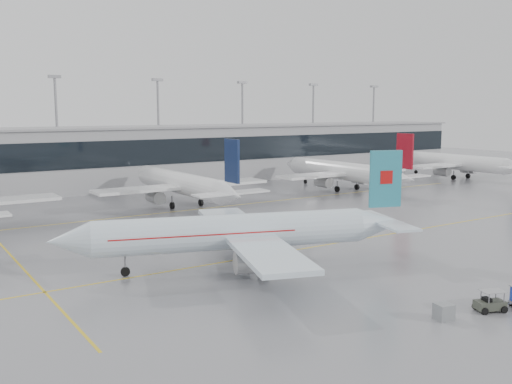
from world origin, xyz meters
TOP-DOWN VIEW (x-y plane):
  - ground at (0.00, 0.00)m, footprint 320.00×320.00m
  - taxi_line_main at (0.00, 0.00)m, footprint 120.00×0.25m
  - taxi_line_north at (0.00, 30.00)m, footprint 120.00×0.25m
  - taxi_line_cross at (-30.00, 15.00)m, footprint 0.25×60.00m
  - terminal at (0.00, 62.00)m, footprint 180.00×15.00m
  - terminal_glass at (0.00, 54.45)m, footprint 180.00×0.20m
  - terminal_roof at (0.00, 62.00)m, footprint 182.00×16.00m
  - light_masts at (0.00, 68.00)m, footprint 156.40×1.00m
  - air_canada_jet at (-11.23, -2.94)m, footprint 35.86×29.27m
  - parked_jet_c at (-0.00, 33.69)m, footprint 29.64×36.96m
  - parked_jet_d at (35.00, 33.69)m, footprint 29.64×36.96m
  - parked_jet_e at (70.00, 33.69)m, footprint 29.64×36.96m
  - baggage_tug at (-1.85, -24.27)m, footprint 3.46×2.15m
  - gse_unit at (-6.41, -23.48)m, footprint 1.48×1.41m

SIDE VIEW (x-z plane):
  - ground at x=0.00m, z-range 0.00..0.00m
  - taxi_line_main at x=0.00m, z-range 0.00..0.01m
  - taxi_line_north at x=0.00m, z-range 0.00..0.01m
  - taxi_line_cross at x=-30.00m, z-range 0.00..0.01m
  - baggage_tug at x=-1.85m, z-range -0.24..1.42m
  - gse_unit at x=-6.41m, z-range 0.00..1.26m
  - air_canada_jet at x=-11.23m, z-range -2.11..9.42m
  - parked_jet_c at x=0.00m, z-range -2.15..9.57m
  - parked_jet_d at x=35.00m, z-range -2.15..9.57m
  - parked_jet_e at x=70.00m, z-range -2.15..9.57m
  - terminal at x=0.00m, z-range 0.00..12.00m
  - terminal_glass at x=0.00m, z-range 5.00..10.00m
  - terminal_roof at x=0.00m, z-range 12.00..12.40m
  - light_masts at x=0.00m, z-range 2.04..24.64m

